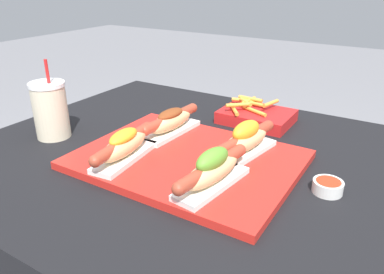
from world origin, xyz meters
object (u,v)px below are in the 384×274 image
at_px(hot_dog_2, 171,122).
at_px(hot_dog_3, 245,140).
at_px(sauce_bowl, 328,186).
at_px(drink_cup, 51,110).
at_px(hot_dog_0, 124,146).
at_px(serving_tray, 187,159).
at_px(fries_basket, 257,116).
at_px(hot_dog_1, 212,170).

relative_size(hot_dog_2, hot_dog_3, 1.01).
xyz_separation_m(sauce_bowl, drink_cup, (-0.69, -0.10, 0.06)).
relative_size(hot_dog_0, hot_dog_3, 1.01).
distance_m(serving_tray, drink_cup, 0.39).
relative_size(hot_dog_0, drink_cup, 1.07).
bearing_deg(hot_dog_0, fries_basket, 70.49).
xyz_separation_m(hot_dog_0, hot_dog_1, (0.22, 0.00, 0.00)).
distance_m(hot_dog_0, fries_basket, 0.44).
distance_m(serving_tray, hot_dog_2, 0.15).
bearing_deg(hot_dog_2, hot_dog_0, -91.23).
bearing_deg(serving_tray, sauce_bowl, 7.57).
xyz_separation_m(serving_tray, hot_dog_3, (0.11, 0.08, 0.04)).
height_order(hot_dog_0, hot_dog_1, hot_dog_1).
xyz_separation_m(hot_dog_2, sauce_bowl, (0.41, -0.05, -0.04)).
bearing_deg(hot_dog_0, sauce_bowl, 16.98).
bearing_deg(hot_dog_0, serving_tray, 37.87).
height_order(hot_dog_1, fries_basket, hot_dog_1).
height_order(serving_tray, hot_dog_0, hot_dog_0).
bearing_deg(drink_cup, serving_tray, 8.45).
bearing_deg(hot_dog_0, hot_dog_3, 36.87).
relative_size(hot_dog_1, hot_dog_3, 1.01).
distance_m(hot_dog_0, hot_dog_3, 0.27).
bearing_deg(fries_basket, hot_dog_2, -121.12).
bearing_deg(sauce_bowl, drink_cup, -171.94).
height_order(hot_dog_3, fries_basket, hot_dog_3).
distance_m(hot_dog_2, sauce_bowl, 0.42).
bearing_deg(fries_basket, hot_dog_1, -79.42).
relative_size(serving_tray, hot_dog_3, 2.20).
height_order(drink_cup, fries_basket, drink_cup).
bearing_deg(fries_basket, drink_cup, -137.72).
distance_m(hot_dog_3, fries_basket, 0.26).
xyz_separation_m(hot_dog_1, hot_dog_2, (-0.22, 0.18, -0.00)).
relative_size(hot_dog_2, sauce_bowl, 3.75).
distance_m(hot_dog_0, sauce_bowl, 0.44).
xyz_separation_m(hot_dog_0, drink_cup, (-0.27, 0.03, 0.02)).
relative_size(hot_dog_2, fries_basket, 1.12).
bearing_deg(sauce_bowl, serving_tray, -172.43).
bearing_deg(serving_tray, hot_dog_0, -142.13).
relative_size(hot_dog_1, sauce_bowl, 3.73).
xyz_separation_m(hot_dog_3, fries_basket, (-0.07, 0.25, -0.03)).
distance_m(hot_dog_0, hot_dog_2, 0.18).
relative_size(drink_cup, fries_basket, 1.04).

